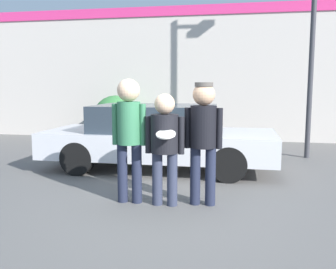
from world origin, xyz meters
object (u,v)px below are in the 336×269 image
object	(u,v)px
person_middle_with_frisbee	(165,139)
person_right	(203,131)
parked_car_near	(158,136)
person_left	(129,129)
shrub	(116,118)

from	to	relation	value
person_middle_with_frisbee	person_right	distance (m)	0.56
person_right	parked_car_near	bearing A→B (deg)	117.64
person_left	person_middle_with_frisbee	distance (m)	0.56
shrub	person_left	bearing A→B (deg)	-69.48
person_left	shrub	distance (m)	6.20
person_middle_with_frisbee	shrub	bearing A→B (deg)	114.90
person_left	parked_car_near	bearing A→B (deg)	91.58
person_left	shrub	world-z (taller)	person_left
person_left	parked_car_near	distance (m)	2.30
person_middle_with_frisbee	shrub	distance (m)	6.43
person_left	parked_car_near	world-z (taller)	person_left
person_right	shrub	world-z (taller)	person_right
person_middle_with_frisbee	person_right	size ratio (longest dim) A/B	0.91
person_left	person_right	world-z (taller)	person_left
person_middle_with_frisbee	parked_car_near	distance (m)	2.40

